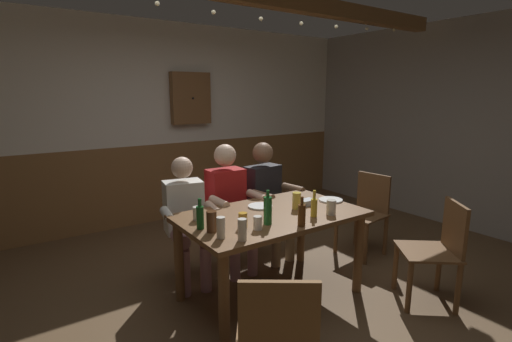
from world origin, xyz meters
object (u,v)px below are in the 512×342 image
person_2 (267,195)px  chair_empty_near_left (277,341)px  pint_glass_4 (197,213)px  pint_glass_6 (242,230)px  plate_1 (331,200)px  person_0 (186,215)px  chair_empty_far_end (366,211)px  pint_glass_7 (258,223)px  dining_table (271,226)px  chair_empty_near_right (438,249)px  bottle_1 (302,215)px  condiment_caddy (307,202)px  plate_0 (260,206)px  pint_glass_5 (212,222)px  bottle_2 (268,210)px  bottle_3 (314,207)px  pint_glass_2 (331,207)px  pint_glass_0 (243,220)px  bottle_0 (200,217)px  wall_dart_cabinet (191,98)px  person_1 (229,202)px  pint_glass_1 (297,201)px

person_2 → chair_empty_near_left: (-1.21, -1.75, -0.21)m
pint_glass_4 → pint_glass_6: pint_glass_6 is taller
plate_1 → person_0: bearing=148.8°
person_0 → chair_empty_far_end: (1.90, -0.53, -0.17)m
person_2 → pint_glass_7: bearing=43.5°
person_0 → pint_glass_4: bearing=87.2°
dining_table → pint_glass_6: 0.67m
person_0 → pint_glass_6: person_0 is taller
chair_empty_near_right → bottle_1: size_ratio=3.83×
condiment_caddy → plate_1: 0.27m
plate_0 → pint_glass_5: size_ratio=1.40×
dining_table → bottle_2: size_ratio=5.65×
person_2 → bottle_2: person_2 is taller
bottle_3 → pint_glass_5: (-0.85, 0.17, -0.01)m
bottle_2 → plate_0: bearing=62.1°
pint_glass_2 → person_0: bearing=130.9°
pint_glass_0 → dining_table: bearing=22.4°
plate_1 → bottle_0: bottle_0 is taller
person_0 → bottle_0: 0.74m
pint_glass_2 → bottle_3: bearing=164.9°
chair_empty_near_left → chair_empty_far_end: size_ratio=1.00×
bottle_2 → wall_dart_cabinet: wall_dart_cabinet is taller
bottle_2 → pint_glass_6: size_ratio=1.75×
chair_empty_near_left → chair_empty_far_end: 2.49m
pint_glass_0 → bottle_3: bearing=-10.4°
person_2 → bottle_0: (-1.13, -0.69, 0.17)m
person_2 → chair_empty_far_end: (0.96, -0.54, -0.21)m
dining_table → pint_glass_4: bearing=161.6°
pint_glass_4 → chair_empty_far_end: bearing=-1.2°
person_1 → pint_glass_2: person_1 is taller
pint_glass_1 → chair_empty_far_end: bearing=8.9°
pint_glass_4 → condiment_caddy: bearing=-10.7°
plate_1 → pint_glass_6: bearing=-163.9°
bottle_3 → wall_dart_cabinet: (0.20, 2.70, 0.84)m
person_0 → pint_glass_4: size_ratio=10.86×
plate_1 → pint_glass_0: bearing=-172.7°
pint_glass_2 → pint_glass_6: pint_glass_6 is taller
dining_table → plate_0: plate_0 is taller
person_1 → bottle_0: 0.97m
dining_table → chair_empty_near_left: chair_empty_near_left is taller
chair_empty_near_left → pint_glass_2: size_ratio=7.08×
chair_empty_near_left → pint_glass_6: bearing=107.4°
dining_table → chair_empty_near_left: bearing=-125.3°
person_2 → chair_empty_far_end: size_ratio=1.41×
chair_empty_near_left → bottle_3: bottle_3 is taller
plate_0 → bottle_2: bearing=-117.9°
bottle_2 → chair_empty_near_left: bearing=-123.4°
bottle_3 → pint_glass_6: bottle_3 is taller
chair_empty_near_right → pint_glass_4: size_ratio=8.12×
person_0 → condiment_caddy: person_0 is taller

